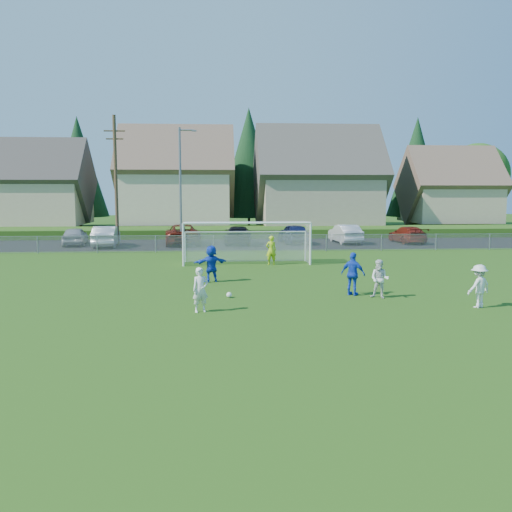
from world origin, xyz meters
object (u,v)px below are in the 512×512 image
object	(u,v)px
player_white_b	(380,279)
car_c	(182,234)
goalkeeper	(271,250)
soccer_goal	(246,236)
car_e	(294,234)
player_blue_a	(353,274)
player_blue_b	(211,264)
car_d	(238,235)
car_a	(75,236)
player_white_c	(479,286)
car_f	(345,234)
car_g	(408,235)
soccer_ball	(229,295)
car_b	(106,236)
player_white_a	(201,290)

from	to	relation	value
player_white_b	car_c	xyz separation A→B (m)	(-9.26, 22.49, 0.03)
goalkeeper	soccer_goal	bearing A→B (deg)	-38.25
player_white_b	car_e	world-z (taller)	car_e
player_blue_a	player_blue_b	world-z (taller)	player_blue_a
player_blue_a	car_d	bearing A→B (deg)	-41.58
car_c	car_a	bearing A→B (deg)	-4.45
player_white_c	car_f	size ratio (longest dim) A/B	0.35
player_white_c	car_f	xyz separation A→B (m)	(0.83, 24.53, -0.04)
car_a	car_g	distance (m)	26.78
player_white_c	car_c	xyz separation A→B (m)	(-12.38, 24.45, 0.01)
car_c	car_d	world-z (taller)	car_c
soccer_ball	player_white_b	distance (m)	6.07
player_blue_a	car_f	size ratio (longest dim) A/B	0.38
soccer_ball	car_c	world-z (taller)	car_c
goalkeeper	car_b	xyz separation A→B (m)	(-11.63, 11.06, -0.06)
player_white_c	car_g	xyz separation A→B (m)	(6.01, 24.40, -0.12)
goalkeeper	car_f	world-z (taller)	goalkeeper
soccer_goal	player_white_b	bearing A→B (deg)	-66.42
player_blue_a	goalkeeper	xyz separation A→B (m)	(-2.45, 9.40, -0.04)
player_white_b	car_a	bearing A→B (deg)	160.79
car_c	soccer_goal	size ratio (longest dim) A/B	0.78
car_b	car_f	bearing A→B (deg)	-179.97
player_blue_b	soccer_ball	bearing A→B (deg)	80.78
player_white_b	player_white_c	distance (m)	3.69
player_blue_b	car_a	xyz separation A→B (m)	(-10.88, 17.96, -0.15)
goalkeeper	car_b	distance (m)	16.05
car_d	player_white_a	bearing A→B (deg)	88.88
car_g	soccer_goal	bearing A→B (deg)	37.14
goalkeeper	player_white_b	bearing A→B (deg)	100.34
soccer_goal	goalkeeper	bearing A→B (deg)	-30.16
car_g	goalkeeper	bearing A→B (deg)	42.09
car_e	player_blue_b	bearing A→B (deg)	64.10
player_white_b	car_f	xyz separation A→B (m)	(3.95, 22.56, -0.01)
goalkeeper	player_white_a	bearing A→B (deg)	64.84
car_c	soccer_ball	bearing A→B (deg)	92.99
car_b	car_f	xyz separation A→B (m)	(18.94, 1.42, -0.03)
soccer_ball	soccer_goal	size ratio (longest dim) A/B	0.03
player_blue_b	car_g	distance (m)	24.05
car_d	car_e	bearing A→B (deg)	-169.42
car_a	car_e	bearing A→B (deg)	174.07
player_white_b	soccer_goal	xyz separation A→B (m)	(-4.76, 10.89, 0.85)
car_a	car_f	size ratio (longest dim) A/B	0.91
car_e	car_f	distance (m)	4.22
player_white_b	car_b	xyz separation A→B (m)	(-14.99, 21.14, 0.01)
car_b	soccer_goal	bearing A→B (deg)	130.70
goalkeeper	soccer_ball	bearing A→B (deg)	66.41
player_white_b	car_g	distance (m)	24.22
player_blue_a	car_d	size ratio (longest dim) A/B	0.35
player_white_c	car_c	distance (m)	27.41
soccer_ball	car_c	bearing A→B (deg)	98.44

